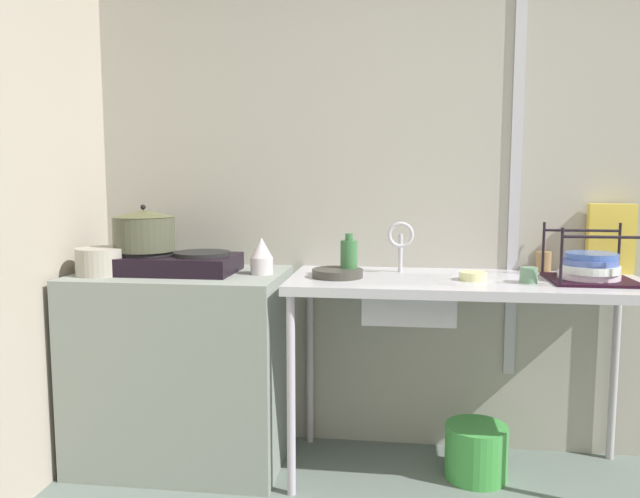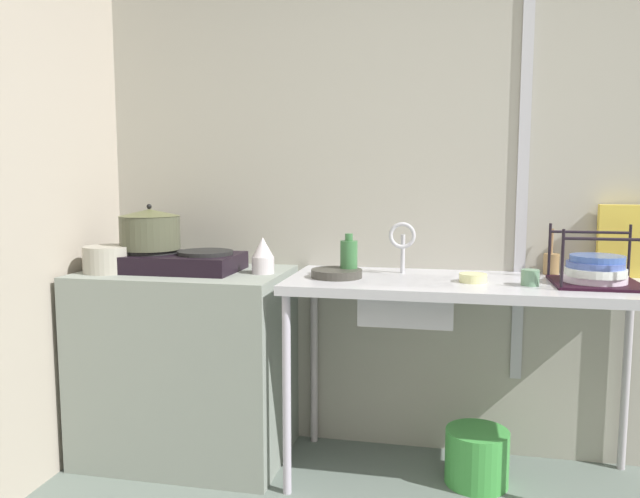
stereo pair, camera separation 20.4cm
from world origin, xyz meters
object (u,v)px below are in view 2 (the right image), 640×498
object	(u,v)px
cup_by_rack	(530,278)
pot_on_left_burner	(150,229)
faucet	(402,239)
frying_pan	(337,273)
dish_rack	(596,271)
small_bowl_on_drainboard	(473,278)
stove	(178,261)
pot_beside_stove	(108,259)
sink_basin	(408,300)
cereal_box	(622,241)
percolator	(263,256)
bucket_on_floor	(477,457)
utensil_jar	(551,263)
bottle_by_sink	(349,258)

from	to	relation	value
cup_by_rack	pot_on_left_burner	bearing A→B (deg)	177.48
faucet	frying_pan	world-z (taller)	faucet
dish_rack	small_bowl_on_drainboard	distance (m)	0.49
stove	dish_rack	size ratio (longest dim) A/B	1.68
pot_on_left_burner	pot_beside_stove	bearing A→B (deg)	-145.77
dish_rack	faucet	bearing A→B (deg)	171.61
small_bowl_on_drainboard	sink_basin	bearing A→B (deg)	-178.71
stove	cereal_box	xyz separation A→B (m)	(1.99, 0.25, 0.11)
dish_rack	small_bowl_on_drainboard	world-z (taller)	dish_rack
stove	pot_beside_stove	size ratio (longest dim) A/B	2.59
cereal_box	pot_beside_stove	bearing A→B (deg)	-166.03
cup_by_rack	dish_rack	bearing A→B (deg)	15.03
stove	faucet	xyz separation A→B (m)	(1.04, 0.11, 0.11)
frying_pan	dish_rack	bearing A→B (deg)	1.69
percolator	cup_by_rack	world-z (taller)	percolator
cup_by_rack	bucket_on_floor	distance (m)	0.83
stove	dish_rack	distance (m)	1.83
percolator	cereal_box	bearing A→B (deg)	8.83
pot_beside_stove	bucket_on_floor	size ratio (longest dim) A/B	0.81
sink_basin	utensil_jar	size ratio (longest dim) A/B	1.86
pot_beside_stove	frying_pan	distance (m)	1.07
pot_beside_stove	faucet	distance (m)	1.36
percolator	dish_rack	xyz separation A→B (m)	(1.42, -0.01, -0.02)
bottle_by_sink	percolator	bearing A→B (deg)	-179.89
sink_basin	utensil_jar	world-z (taller)	utensil_jar
percolator	faucet	xyz separation A→B (m)	(0.62, 0.11, 0.08)
percolator	sink_basin	size ratio (longest dim) A/B	0.43
pot_on_left_burner	bucket_on_floor	size ratio (longest dim) A/B	1.04
pot_beside_stove	faucet	size ratio (longest dim) A/B	0.93
dish_rack	frying_pan	bearing A→B (deg)	-178.31
sink_basin	dish_rack	size ratio (longest dim) A/B	1.13
faucet	bucket_on_floor	size ratio (longest dim) A/B	0.87
sink_basin	cup_by_rack	world-z (taller)	cup_by_rack
frying_pan	bottle_by_sink	world-z (taller)	bottle_by_sink
frying_pan	dish_rack	world-z (taller)	dish_rack
dish_rack	bottle_by_sink	distance (m)	1.02
cup_by_rack	small_bowl_on_drainboard	bearing A→B (deg)	170.66
pot_on_left_burner	percolator	size ratio (longest dim) A/B	1.71
bottle_by_sink	frying_pan	bearing A→B (deg)	-136.66
pot_beside_stove	cereal_box	bearing A→B (deg)	8.94
percolator	faucet	world-z (taller)	faucet
bottle_by_sink	dish_rack	bearing A→B (deg)	-0.71
bottle_by_sink	utensil_jar	distance (m)	0.92
small_bowl_on_drainboard	bucket_on_floor	distance (m)	0.80
pot_on_left_burner	percolator	bearing A→B (deg)	0.73
pot_on_left_burner	bottle_by_sink	world-z (taller)	pot_on_left_burner
pot_on_left_burner	small_bowl_on_drainboard	size ratio (longest dim) A/B	2.47
cup_by_rack	pot_beside_stove	bearing A→B (deg)	-178.98
dish_rack	bottle_by_sink	world-z (taller)	dish_rack
faucet	utensil_jar	distance (m)	0.68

